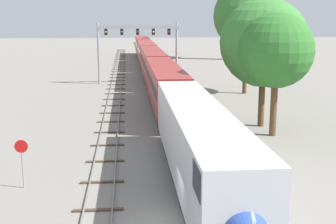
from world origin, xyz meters
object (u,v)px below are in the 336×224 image
stop_sign (22,157)px  trackside_tree_right (264,43)px  signal_gantry (138,39)px  trackside_tree_left (247,16)px  passenger_train (152,64)px  trackside_tree_mid (276,51)px

stop_sign → trackside_tree_right: 23.39m
signal_gantry → trackside_tree_right: (10.38, -27.98, 1.00)m
signal_gantry → trackside_tree_right: trackside_tree_right is taller
signal_gantry → stop_sign: signal_gantry is taller
trackside_tree_left → stop_sign: bearing=-124.1°
signal_gantry → stop_sign: 42.60m
trackside_tree_left → signal_gantry: bearing=142.8°
passenger_train → trackside_tree_left: 18.23m
trackside_tree_mid → trackside_tree_left: bearing=81.7°
signal_gantry → trackside_tree_left: size_ratio=0.86×
passenger_train → trackside_tree_left: (11.23, -12.40, 7.24)m
trackside_tree_mid → passenger_train: bearing=103.7°
stop_sign → trackside_tree_left: bearing=55.9°
passenger_train → trackside_tree_mid: bearing=-76.3°
passenger_train → signal_gantry: signal_gantry is taller
stop_sign → trackside_tree_right: trackside_tree_right is taller
signal_gantry → trackside_tree_mid: size_ratio=1.19×
stop_sign → trackside_tree_mid: size_ratio=0.28×
stop_sign → trackside_tree_right: bearing=37.0°
trackside_tree_mid → trackside_tree_right: size_ratio=0.89×
stop_sign → trackside_tree_left: trackside_tree_left is taller
trackside_tree_left → trackside_tree_right: 18.16m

